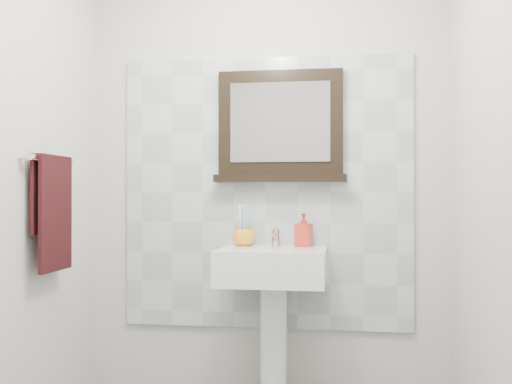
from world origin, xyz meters
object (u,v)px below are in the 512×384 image
at_px(pedestal_sink, 273,284).
at_px(toothbrush_cup, 244,237).
at_px(hand_towel, 53,204).
at_px(soap_dispenser, 304,230).
at_px(framed_mirror, 280,129).

height_order(pedestal_sink, toothbrush_cup, pedestal_sink).
xyz_separation_m(pedestal_sink, hand_towel, (-1.00, -0.41, 0.42)).
bearing_deg(toothbrush_cup, soap_dispenser, 2.80).
distance_m(pedestal_sink, framed_mirror, 0.85).
relative_size(pedestal_sink, toothbrush_cup, 8.19).
distance_m(toothbrush_cup, soap_dispenser, 0.33).
bearing_deg(soap_dispenser, hand_towel, -140.67).
distance_m(pedestal_sink, soap_dispenser, 0.34).
bearing_deg(framed_mirror, hand_towel, -149.92).
bearing_deg(pedestal_sink, toothbrush_cup, 143.64).
xyz_separation_m(toothbrush_cup, hand_towel, (-0.83, -0.53, 0.19)).
bearing_deg(framed_mirror, pedestal_sink, -96.42).
xyz_separation_m(soap_dispenser, framed_mirror, (-0.13, 0.04, 0.55)).
xyz_separation_m(pedestal_sink, framed_mirror, (0.02, 0.19, 0.82)).
distance_m(soap_dispenser, framed_mirror, 0.57).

